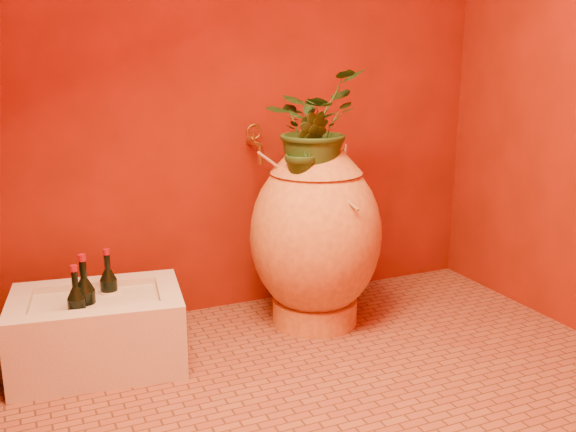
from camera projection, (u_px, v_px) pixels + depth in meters
name	position (u px, v px, depth m)	size (l,w,h in m)	color
floor	(347.00, 389.00, 2.50)	(2.50, 2.50, 0.00)	brown
wall_back	(252.00, 57.00, 3.07)	(2.50, 0.02, 2.50)	#5C1405
amphora	(316.00, 234.00, 3.01)	(0.66, 0.66, 0.89)	gold
stone_basin	(98.00, 332.00, 2.65)	(0.74, 0.56, 0.32)	beige
wine_bottle_a	(86.00, 307.00, 2.54)	(0.08, 0.08, 0.34)	black
wine_bottle_b	(78.00, 313.00, 2.50)	(0.07, 0.07, 0.31)	black
wine_bottle_c	(109.00, 293.00, 2.71)	(0.07, 0.07, 0.30)	black
wall_tap	(255.00, 142.00, 3.08)	(0.08, 0.17, 0.18)	olive
plant_main	(313.00, 125.00, 2.87)	(0.45, 0.39, 0.50)	#214117
plant_side	(306.00, 150.00, 2.80)	(0.19, 0.15, 0.34)	#214117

